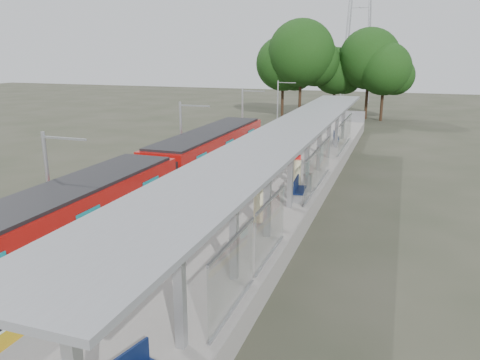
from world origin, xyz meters
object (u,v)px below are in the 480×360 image
object	(u,v)px
info_pillar_near	(258,204)
info_pillar_far	(297,173)
bench_mid	(298,188)
bench_far	(335,137)
train	(155,184)
litter_bin	(307,182)

from	to	relation	value
info_pillar_near	info_pillar_far	world-z (taller)	info_pillar_near
bench_mid	bench_far	world-z (taller)	bench_mid
train	bench_mid	size ratio (longest dim) A/B	16.20
bench_far	info_pillar_near	xyz separation A→B (m)	(-0.59, -20.02, 0.28)
litter_bin	bench_mid	bearing A→B (deg)	-96.09
info_pillar_far	bench_mid	bearing A→B (deg)	-85.17
train	info_pillar_near	distance (m)	5.69
info_pillar_near	litter_bin	size ratio (longest dim) A/B	1.90
train	bench_far	xyz separation A→B (m)	(6.22, 19.26, -0.51)
bench_mid	info_pillar_far	xyz separation A→B (m)	(-0.55, 2.18, 0.21)
info_pillar_near	train	bearing A→B (deg)	148.65
train	info_pillar_far	world-z (taller)	train
bench_far	info_pillar_far	size ratio (longest dim) A/B	0.83
bench_mid	bench_far	size ratio (longest dim) A/B	1.09
bench_far	train	bearing A→B (deg)	-118.15
bench_mid	info_pillar_near	world-z (taller)	info_pillar_near
bench_mid	litter_bin	xyz separation A→B (m)	(0.17, 1.59, -0.10)
train	info_pillar_near	xyz separation A→B (m)	(5.64, -0.76, -0.23)
info_pillar_near	bench_far	bearing A→B (deg)	64.65
info_pillar_near	bench_mid	bearing A→B (deg)	52.08
info_pillar_near	info_pillar_far	distance (m)	6.06
bench_mid	litter_bin	world-z (taller)	bench_mid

